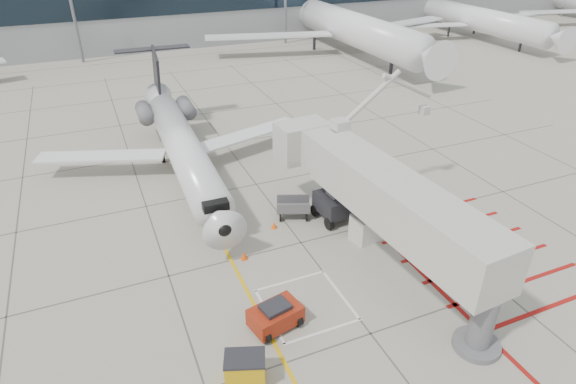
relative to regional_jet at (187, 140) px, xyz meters
name	(u,v)px	position (x,y,z in m)	size (l,w,h in m)	color
ground_plane	(331,283)	(4.42, -13.74, -3.59)	(260.00, 260.00, 0.00)	gray
regional_jet	(187,140)	(0.00, 0.00, 0.00)	(21.73, 27.40, 7.18)	silver
jet_bridge	(397,213)	(8.01, -13.98, 0.13)	(8.81, 18.61, 7.44)	beige
pushback_tug	(275,315)	(0.46, -15.51, -2.88)	(2.42, 1.51, 1.41)	maroon
spill_bin	(245,369)	(-1.87, -17.95, -2.88)	(1.65, 1.10, 1.43)	#CA990B
baggage_cart	(293,208)	(5.19, -6.85, -2.91)	(2.15, 1.36, 1.36)	#545358
ground_power_unit	(370,226)	(8.49, -10.90, -2.70)	(2.24, 1.31, 1.77)	silver
cone_nose	(244,255)	(0.75, -9.91, -3.33)	(0.38, 0.38, 0.52)	#E1470B
cone_side	(274,225)	(3.52, -7.61, -3.35)	(0.34, 0.34, 0.47)	#FD550D
bg_aircraft_c	(343,4)	(29.95, 32.26, 3.01)	(39.57, 43.97, 13.19)	silver
bg_aircraft_d	(474,2)	(53.93, 32.26, 1.83)	(32.50, 36.11, 10.83)	silver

